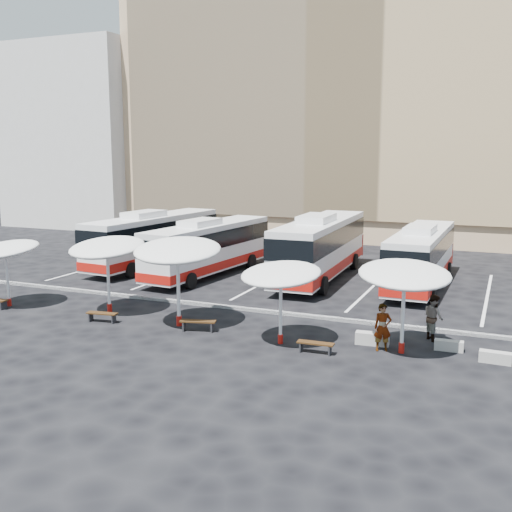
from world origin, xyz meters
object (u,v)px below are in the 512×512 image
at_px(conc_bench_1, 449,346).
at_px(bus_1, 209,246).
at_px(bus_0, 154,237).
at_px(sunshade_1, 107,248).
at_px(conc_bench_2, 495,357).
at_px(sunshade_3, 281,274).
at_px(bus_2, 321,245).
at_px(sunshade_2, 178,251).
at_px(sunshade_0, 5,250).
at_px(conc_bench_0, 372,339).
at_px(bus_3, 421,255).
at_px(wood_bench_2, 198,323).
at_px(wood_bench_3, 315,345).
at_px(sunshade_4, 405,275).
at_px(passenger_0, 383,327).
at_px(passenger_1, 434,317).

bearing_deg(conc_bench_1, bus_1, 148.73).
distance_m(bus_0, conc_bench_1, 22.35).
height_order(sunshade_1, conc_bench_2, sunshade_1).
xyz_separation_m(sunshade_1, sunshade_3, (9.05, -1.21, -0.31)).
relative_size(bus_2, sunshade_2, 2.74).
relative_size(sunshade_3, conc_bench_2, 3.42).
distance_m(sunshade_0, conc_bench_0, 17.87).
distance_m(bus_0, sunshade_0, 11.91).
distance_m(bus_0, bus_3, 17.11).
relative_size(sunshade_0, wood_bench_2, 2.55).
bearing_deg(wood_bench_3, sunshade_2, 169.90).
distance_m(bus_3, sunshade_2, 14.87).
relative_size(sunshade_4, passenger_0, 2.41).
bearing_deg(sunshade_3, passenger_0, 10.49).
height_order(bus_3, sunshade_4, sunshade_4).
distance_m(bus_3, passenger_1, 10.03).
bearing_deg(sunshade_4, wood_bench_2, -176.17).
bearing_deg(wood_bench_2, passenger_1, 16.25).
relative_size(sunshade_1, passenger_1, 1.96).
bearing_deg(sunshade_0, wood_bench_2, -0.52).
bearing_deg(passenger_0, sunshade_4, -21.01).
distance_m(sunshade_2, passenger_1, 10.91).
height_order(wood_bench_2, wood_bench_3, wood_bench_2).
distance_m(wood_bench_2, conc_bench_1, 10.07).
relative_size(bus_2, sunshade_0, 3.11).
distance_m(bus_0, sunshade_1, 11.83).
relative_size(bus_2, conc_bench_0, 9.61).
bearing_deg(passenger_1, sunshade_4, 119.60).
bearing_deg(conc_bench_0, conc_bench_1, 8.59).
bearing_deg(sunshade_4, passenger_0, -178.90).
height_order(bus_1, conc_bench_0, bus_1).
bearing_deg(bus_2, bus_1, -166.54).
distance_m(wood_bench_3, passenger_1, 5.21).
bearing_deg(conc_bench_1, sunshade_3, -164.72).
relative_size(wood_bench_2, passenger_1, 0.85).
relative_size(bus_1, conc_bench_2, 10.24).
bearing_deg(sunshade_1, sunshade_3, -7.64).
bearing_deg(conc_bench_0, sunshade_3, -159.39).
height_order(bus_0, bus_1, bus_0).
distance_m(wood_bench_2, conc_bench_0, 7.21).
bearing_deg(sunshade_4, sunshade_3, -170.96).
height_order(passenger_0, passenger_1, passenger_1).
distance_m(conc_bench_1, conc_bench_2, 1.82).
xyz_separation_m(bus_0, bus_3, (17.10, 0.57, -0.10)).
xyz_separation_m(bus_1, conc_bench_2, (16.59, -9.82, -1.59)).
height_order(bus_2, sunshade_2, bus_2).
bearing_deg(sunshade_0, passenger_1, 7.49).
bearing_deg(bus_1, wood_bench_2, -59.33).
relative_size(sunshade_2, passenger_1, 2.44).
relative_size(bus_3, passenger_0, 6.09).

